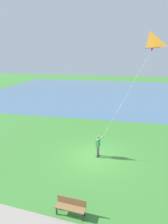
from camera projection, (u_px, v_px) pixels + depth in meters
ground_plane at (95, 157)px, 14.89m from camera, size 120.00×120.00×0.00m
lake_water at (95, 92)px, 40.79m from camera, size 36.00×44.00×0.01m
person_kite_flyer at (98, 144)px, 14.64m from camera, size 0.51×0.63×1.83m
flying_kite at (149, 42)px, 11.20m from camera, size 1.88×3.14×7.15m
park_bench_near_walkway at (71, 205)px, 9.41m from camera, size 0.57×1.53×0.88m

